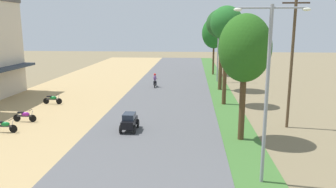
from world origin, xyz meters
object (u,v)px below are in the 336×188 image
parked_motorbike_fourth (5,126)px  median_tree_nearest (245,49)px  motorbike_ahead_second (155,81)px  parked_motorbike_fifth (25,115)px  car_hatchback_black (129,121)px  median_tree_third (222,25)px  parked_motorbike_sixth (53,99)px  streetlamp_mid (218,47)px  median_tree_fourth (214,33)px  median_tree_second (226,24)px  streetlamp_near (267,84)px  utility_pole_near (292,61)px

parked_motorbike_fourth → median_tree_nearest: size_ratio=0.23×
parked_motorbike_fourth → motorbike_ahead_second: 19.48m
parked_motorbike_fifth → car_hatchback_black: size_ratio=0.90×
median_tree_third → parked_motorbike_fifth: bearing=-137.8°
parked_motorbike_sixth → median_tree_nearest: size_ratio=0.23×
parked_motorbike_sixth → motorbike_ahead_second: motorbike_ahead_second is taller
streetlamp_mid → median_tree_nearest: bearing=-90.3°
median_tree_nearest → median_tree_third: bearing=89.9°
median_tree_third → motorbike_ahead_second: 10.00m
median_tree_third → car_hatchback_black: median_tree_third is taller
parked_motorbike_fourth → parked_motorbike_fifth: bearing=88.1°
median_tree_third → parked_motorbike_sixth: bearing=-152.2°
median_tree_fourth → parked_motorbike_sixth: bearing=-127.8°
median_tree_second → median_tree_nearest: bearing=-88.9°
median_tree_second → streetlamp_near: size_ratio=1.12×
parked_motorbike_fifth → median_tree_nearest: 16.73m
parked_motorbike_fifth → median_tree_third: (15.69, 14.24, 6.77)m
streetlamp_mid → motorbike_ahead_second: (-7.66, -4.79, -3.74)m
streetlamp_near → utility_pole_near: utility_pole_near is taller
parked_motorbike_sixth → car_hatchback_black: size_ratio=0.90×
parked_motorbike_fifth → car_hatchback_black: car_hatchback_black is taller
streetlamp_near → car_hatchback_black: streetlamp_near is taller
parked_motorbike_fourth → utility_pole_near: (19.45, 2.87, 4.22)m
parked_motorbike_fourth → median_tree_nearest: median_tree_nearest is taller
median_tree_fourth → utility_pole_near: (3.72, -26.11, -1.44)m
parked_motorbike_fifth → streetlamp_near: 18.40m
parked_motorbike_fifth → utility_pole_near: size_ratio=0.20×
motorbike_ahead_second → median_tree_second: bearing=-47.9°
streetlamp_mid → motorbike_ahead_second: size_ratio=4.37×
motorbike_ahead_second → utility_pole_near: bearing=-52.8°
median_tree_nearest → streetlamp_mid: 22.63m
parked_motorbike_fifth → median_tree_third: bearing=42.2°
median_tree_nearest → motorbike_ahead_second: 19.95m
parked_motorbike_fifth → car_hatchback_black: (8.26, -1.54, 0.19)m
streetlamp_near → parked_motorbike_sixth: bearing=138.4°
parked_motorbike_fourth → median_tree_nearest: 16.59m
streetlamp_mid → utility_pole_near: bearing=-79.6°
streetlamp_mid → car_hatchback_black: size_ratio=3.93×
car_hatchback_black → streetlamp_near: bearing=-42.9°
parked_motorbike_fifth → parked_motorbike_sixth: same height
parked_motorbike_fourth → streetlamp_near: 17.44m
parked_motorbike_sixth → median_tree_second: size_ratio=0.20×
parked_motorbike_fourth → streetlamp_mid: streetlamp_mid is taller
streetlamp_near → motorbike_ahead_second: bearing=108.0°
median_tree_second → streetlamp_near: bearing=-88.9°
parked_motorbike_fourth → median_tree_second: 19.46m
parked_motorbike_fifth → motorbike_ahead_second: bearing=61.7°
parked_motorbike_fifth → car_hatchback_black: 8.41m
median_tree_fourth → utility_pole_near: 26.41m
median_tree_nearest → utility_pole_near: utility_pole_near is taller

